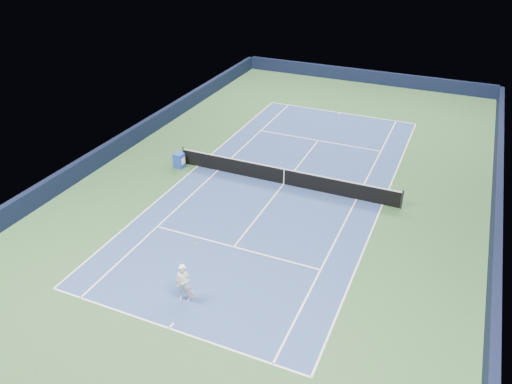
% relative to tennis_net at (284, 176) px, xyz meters
% --- Properties ---
extents(ground, '(40.00, 40.00, 0.00)m').
position_rel_tennis_net_xyz_m(ground, '(0.00, 0.00, -0.50)').
color(ground, '#2E542E').
rests_on(ground, ground).
extents(wall_far, '(22.00, 0.35, 1.10)m').
position_rel_tennis_net_xyz_m(wall_far, '(0.00, 19.82, 0.05)').
color(wall_far, black).
rests_on(wall_far, ground).
extents(wall_right, '(0.35, 40.00, 1.10)m').
position_rel_tennis_net_xyz_m(wall_right, '(10.82, 0.00, 0.05)').
color(wall_right, black).
rests_on(wall_right, ground).
extents(wall_left, '(0.35, 40.00, 1.10)m').
position_rel_tennis_net_xyz_m(wall_left, '(-10.82, 0.00, 0.05)').
color(wall_left, black).
rests_on(wall_left, ground).
extents(court_surface, '(10.97, 23.77, 0.01)m').
position_rel_tennis_net_xyz_m(court_surface, '(0.00, 0.00, -0.50)').
color(court_surface, navy).
rests_on(court_surface, ground).
extents(baseline_far, '(10.97, 0.08, 0.00)m').
position_rel_tennis_net_xyz_m(baseline_far, '(0.00, 11.88, -0.50)').
color(baseline_far, white).
rests_on(baseline_far, ground).
extents(baseline_near, '(10.97, 0.08, 0.00)m').
position_rel_tennis_net_xyz_m(baseline_near, '(0.00, -11.88, -0.50)').
color(baseline_near, white).
rests_on(baseline_near, ground).
extents(sideline_doubles_right, '(0.08, 23.77, 0.00)m').
position_rel_tennis_net_xyz_m(sideline_doubles_right, '(5.49, 0.00, -0.50)').
color(sideline_doubles_right, white).
rests_on(sideline_doubles_right, ground).
extents(sideline_doubles_left, '(0.08, 23.77, 0.00)m').
position_rel_tennis_net_xyz_m(sideline_doubles_left, '(-5.49, 0.00, -0.50)').
color(sideline_doubles_left, white).
rests_on(sideline_doubles_left, ground).
extents(sideline_singles_right, '(0.08, 23.77, 0.00)m').
position_rel_tennis_net_xyz_m(sideline_singles_right, '(4.12, 0.00, -0.50)').
color(sideline_singles_right, white).
rests_on(sideline_singles_right, ground).
extents(sideline_singles_left, '(0.08, 23.77, 0.00)m').
position_rel_tennis_net_xyz_m(sideline_singles_left, '(-4.12, 0.00, -0.50)').
color(sideline_singles_left, white).
rests_on(sideline_singles_left, ground).
extents(service_line_far, '(8.23, 0.08, 0.00)m').
position_rel_tennis_net_xyz_m(service_line_far, '(0.00, 6.40, -0.50)').
color(service_line_far, white).
rests_on(service_line_far, ground).
extents(service_line_near, '(8.23, 0.08, 0.00)m').
position_rel_tennis_net_xyz_m(service_line_near, '(0.00, -6.40, -0.50)').
color(service_line_near, white).
rests_on(service_line_near, ground).
extents(center_service_line, '(0.08, 12.80, 0.00)m').
position_rel_tennis_net_xyz_m(center_service_line, '(0.00, 0.00, -0.50)').
color(center_service_line, white).
rests_on(center_service_line, ground).
extents(center_mark_far, '(0.08, 0.30, 0.00)m').
position_rel_tennis_net_xyz_m(center_mark_far, '(0.00, 11.73, -0.50)').
color(center_mark_far, white).
rests_on(center_mark_far, ground).
extents(center_mark_near, '(0.08, 0.30, 0.00)m').
position_rel_tennis_net_xyz_m(center_mark_near, '(0.00, -11.73, -0.50)').
color(center_mark_near, white).
rests_on(center_mark_near, ground).
extents(tennis_net, '(12.90, 0.10, 1.07)m').
position_rel_tennis_net_xyz_m(tennis_net, '(0.00, 0.00, 0.00)').
color(tennis_net, black).
rests_on(tennis_net, ground).
extents(sponsor_cube, '(0.60, 0.55, 0.88)m').
position_rel_tennis_net_xyz_m(sponsor_cube, '(-6.40, -0.54, -0.06)').
color(sponsor_cube, blue).
rests_on(sponsor_cube, ground).
extents(tennis_player, '(0.81, 1.29, 2.11)m').
position_rel_tennis_net_xyz_m(tennis_player, '(-0.25, -10.31, 0.34)').
color(tennis_player, white).
rests_on(tennis_player, ground).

